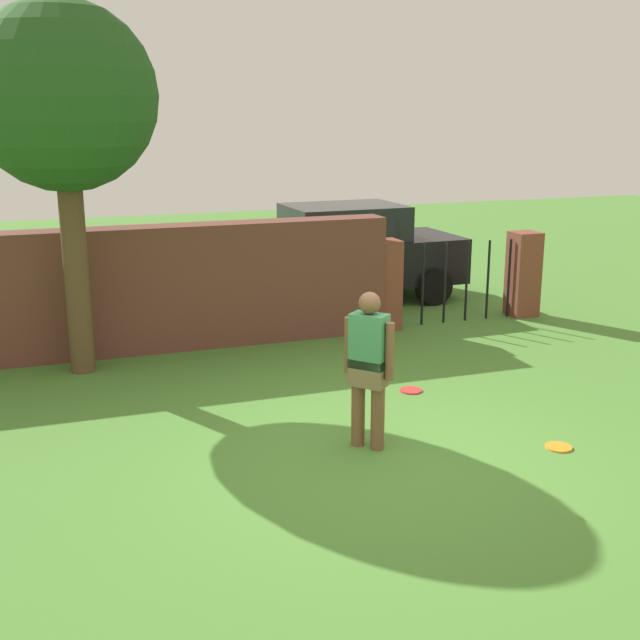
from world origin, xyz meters
TOP-DOWN VIEW (x-y plane):
  - ground_plane at (0.00, 0.00)m, footprint 40.00×40.00m
  - brick_wall at (-1.50, 4.49)m, footprint 6.97×0.50m
  - tree at (-2.53, 3.82)m, footprint 2.31×2.31m
  - person at (0.04, 0.27)m, footprint 0.40×0.43m
  - fence_gate at (3.34, 4.49)m, footprint 2.95×0.44m
  - car at (2.17, 6.47)m, footprint 4.24×2.01m
  - frisbee_orange at (1.87, -0.41)m, footprint 0.27×0.27m
  - frisbee_red at (1.20, 1.66)m, footprint 0.27×0.27m

SIDE VIEW (x-z plane):
  - ground_plane at x=0.00m, z-range 0.00..0.00m
  - frisbee_orange at x=1.87m, z-range 0.00..0.02m
  - frisbee_red at x=1.20m, z-range 0.00..0.02m
  - fence_gate at x=3.34m, z-range 0.00..1.40m
  - car at x=2.17m, z-range 0.00..1.72m
  - brick_wall at x=-1.50m, z-range 0.00..1.78m
  - person at x=0.04m, z-range 0.09..1.71m
  - tree at x=-2.53m, z-range 1.13..5.78m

